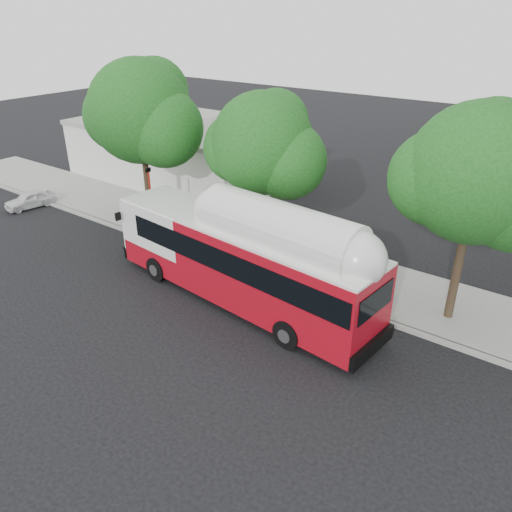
{
  "coord_description": "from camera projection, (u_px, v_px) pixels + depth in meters",
  "views": [
    {
      "loc": [
        12.91,
        -13.66,
        12.08
      ],
      "look_at": [
        0.8,
        3.0,
        1.74
      ],
      "focal_mm": 35.0,
      "sensor_mm": 36.0,
      "label": 1
    }
  ],
  "objects": [
    {
      "name": "signal_pole",
      "position": [
        151.0,
        201.0,
        28.7
      ],
      "size": [
        0.11,
        0.38,
        3.99
      ],
      "color": "red",
      "rests_on": "ground"
    },
    {
      "name": "street_tree_right",
      "position": [
        489.0,
        181.0,
        18.55
      ],
      "size": [
        6.21,
        5.4,
        9.18
      ],
      "color": "#2D2116",
      "rests_on": "ground"
    },
    {
      "name": "transit_bus",
      "position": [
        242.0,
        262.0,
        21.94
      ],
      "size": [
        14.56,
        4.22,
        4.25
      ],
      "rotation": [
        0.0,
        0.0,
        -0.1
      ],
      "color": "#A50B18",
      "rests_on": "ground"
    },
    {
      "name": "curb_strip",
      "position": [
        254.0,
        275.0,
        24.86
      ],
      "size": [
        60.0,
        0.3,
        0.15
      ],
      "primitive_type": "cube",
      "color": "gray",
      "rests_on": "ground"
    },
    {
      "name": "parked_car",
      "position": [
        30.0,
        199.0,
        33.23
      ],
      "size": [
        3.39,
        1.83,
        1.1
      ],
      "primitive_type": "imported",
      "rotation": [
        0.0,
        0.0,
        -0.17
      ],
      "color": "silver",
      "rests_on": "ground"
    },
    {
      "name": "street_tree_left",
      "position": [
        147.0,
        117.0,
        27.62
      ],
      "size": [
        6.67,
        5.8,
        9.74
      ],
      "color": "#2D2116",
      "rests_on": "ground"
    },
    {
      "name": "ground",
      "position": [
        202.0,
        311.0,
        22.08
      ],
      "size": [
        120.0,
        120.0,
        0.0
      ],
      "primitive_type": "plane",
      "color": "black",
      "rests_on": "ground"
    },
    {
      "name": "sidewalk",
      "position": [
        282.0,
        256.0,
        26.74
      ],
      "size": [
        60.0,
        5.0,
        0.15
      ],
      "primitive_type": "cube",
      "color": "gray",
      "rests_on": "ground"
    },
    {
      "name": "low_commercial_bldg",
      "position": [
        185.0,
        149.0,
        38.59
      ],
      "size": [
        16.2,
        10.2,
        4.25
      ],
      "color": "silver",
      "rests_on": "ground"
    },
    {
      "name": "street_tree_mid",
      "position": [
        270.0,
        149.0,
        24.12
      ],
      "size": [
        5.75,
        5.0,
        8.62
      ],
      "color": "#2D2116",
      "rests_on": "ground"
    },
    {
      "name": "red_curb_segment",
      "position": [
        208.0,
        259.0,
        26.44
      ],
      "size": [
        10.0,
        0.32,
        0.16
      ],
      "primitive_type": "cube",
      "color": "maroon",
      "rests_on": "ground"
    }
  ]
}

